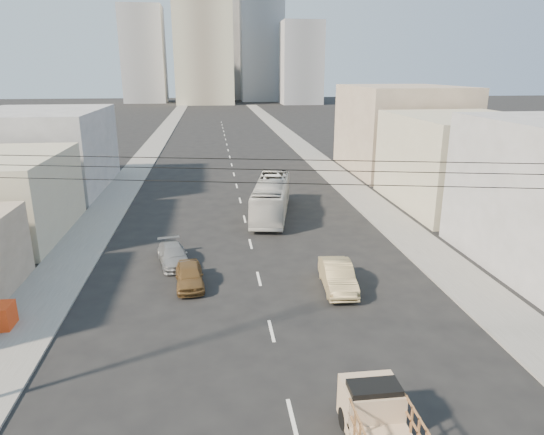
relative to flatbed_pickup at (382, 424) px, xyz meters
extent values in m
cube|color=slate|center=(-14.29, 69.93, -1.03)|extent=(3.50, 180.00, 0.12)
cube|color=slate|center=(9.21, 69.93, -1.03)|extent=(3.50, 180.00, 0.12)
cube|color=silver|center=(-2.54, 1.93, -1.09)|extent=(0.15, 2.00, 0.01)
cube|color=silver|center=(-2.54, 7.93, -1.09)|extent=(0.15, 2.00, 0.01)
cube|color=silver|center=(-2.54, 13.93, -1.09)|extent=(0.15, 2.00, 0.01)
cube|color=silver|center=(-2.54, 19.93, -1.09)|extent=(0.15, 2.00, 0.01)
cube|color=silver|center=(-2.54, 25.93, -1.09)|extent=(0.15, 2.00, 0.01)
cube|color=silver|center=(-2.54, 31.93, -1.09)|extent=(0.15, 2.00, 0.01)
cube|color=silver|center=(-2.54, 37.93, -1.09)|extent=(0.15, 2.00, 0.01)
cube|color=silver|center=(-2.54, 43.93, -1.09)|extent=(0.15, 2.00, 0.01)
cube|color=silver|center=(-2.54, 49.93, -1.09)|extent=(0.15, 2.00, 0.01)
cube|color=silver|center=(-2.54, 55.93, -1.09)|extent=(0.15, 2.00, 0.01)
cube|color=silver|center=(-2.54, 61.93, -1.09)|extent=(0.15, 2.00, 0.01)
cube|color=silver|center=(-2.54, 67.93, -1.09)|extent=(0.15, 2.00, 0.01)
cube|color=silver|center=(-2.54, 73.93, -1.09)|extent=(0.15, 2.00, 0.01)
cube|color=silver|center=(-2.54, 79.93, -1.09)|extent=(0.15, 2.00, 0.01)
cube|color=silver|center=(-2.54, 85.93, -1.09)|extent=(0.15, 2.00, 0.01)
cube|color=silver|center=(-2.54, 91.93, -1.09)|extent=(0.15, 2.00, 0.01)
cube|color=silver|center=(-2.54, 97.93, -1.09)|extent=(0.15, 2.00, 0.01)
cube|color=silver|center=(-2.54, 103.93, -1.09)|extent=(0.15, 2.00, 0.01)
cube|color=tan|center=(0.00, 1.10, -0.14)|extent=(1.90, 1.60, 1.50)
cube|color=black|center=(0.00, 0.85, 0.46)|extent=(1.70, 0.90, 0.70)
cylinder|color=black|center=(-0.85, 1.20, -0.71)|extent=(0.25, 0.76, 0.76)
cylinder|color=black|center=(0.85, 1.20, -0.71)|extent=(0.25, 0.76, 0.76)
imported|color=beige|center=(-0.21, 26.83, 0.42)|extent=(4.67, 11.19, 3.04)
imported|color=brown|center=(-6.53, 13.44, -0.45)|extent=(1.83, 3.91, 1.30)
imported|color=tan|center=(1.71, 12.06, -0.34)|extent=(1.92, 4.67, 1.51)
imported|color=slate|center=(-7.68, 16.88, -0.49)|extent=(2.52, 4.42, 1.21)
cylinder|color=black|center=(-2.54, 1.43, 8.21)|extent=(23.01, 5.02, 0.02)
cylinder|color=black|center=(-2.54, 1.43, 7.91)|extent=(23.01, 5.02, 0.02)
cylinder|color=black|center=(-2.54, 1.43, 7.51)|extent=(23.01, 5.02, 0.02)
cube|color=#AEA68C|center=(16.96, 27.93, 2.91)|extent=(11.00, 14.00, 8.00)
cube|color=gray|center=(17.46, 43.93, 3.91)|extent=(12.00, 16.00, 10.00)
cube|color=gray|center=(-22.04, 38.93, 2.91)|extent=(12.00, 16.00, 8.00)
cube|color=gray|center=(-6.54, 169.93, 28.91)|extent=(20.00, 20.00, 60.00)
cube|color=gray|center=(15.46, 184.93, 18.91)|extent=(16.00, 16.00, 40.00)
cube|color=gray|center=(-28.54, 179.93, 15.91)|extent=(15.00, 15.00, 34.00)
cube|color=gray|center=(3.46, 199.93, 20.91)|extent=(18.00, 18.00, 44.00)
cube|color=gray|center=(27.46, 164.93, 12.91)|extent=(14.00, 14.00, 28.00)
camera|label=1|loc=(-5.02, -12.18, 10.69)|focal=32.00mm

